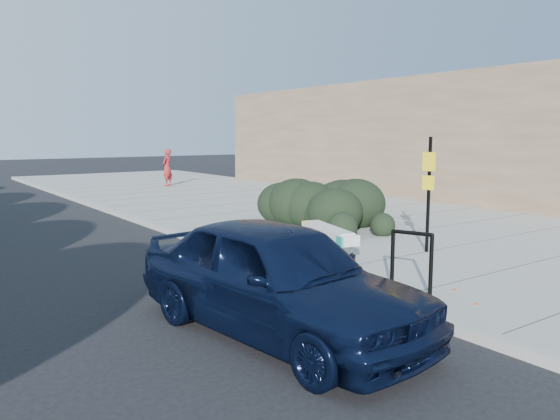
{
  "coord_description": "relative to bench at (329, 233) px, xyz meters",
  "views": [
    {
      "loc": [
        -6.34,
        -7.94,
        2.79
      ],
      "look_at": [
        1.21,
        2.6,
        1.0
      ],
      "focal_mm": 35.0,
      "sensor_mm": 36.0,
      "label": 1
    }
  ],
  "objects": [
    {
      "name": "hedge",
      "position": [
        2.56,
        3.16,
        0.33
      ],
      "size": [
        3.14,
        4.82,
        1.66
      ],
      "primitive_type": "ellipsoid",
      "rotation": [
        0.0,
        0.0,
        -0.22
      ],
      "color": "black",
      "rests_on": "sidewalk_near"
    },
    {
      "name": "pedestrian",
      "position": [
        3.99,
        17.45,
        0.45
      ],
      "size": [
        0.83,
        0.78,
        1.91
      ],
      "primitive_type": "imported",
      "rotation": [
        0.0,
        0.0,
        3.78
      ],
      "color": "maroon",
      "rests_on": "sidewalk_near"
    },
    {
      "name": "sign_post",
      "position": [
        2.06,
        -1.01,
        0.97
      ],
      "size": [
        0.14,
        0.29,
        2.6
      ],
      "rotation": [
        0.0,
        0.0,
        0.31
      ],
      "color": "black",
      "rests_on": "sidewalk_near"
    },
    {
      "name": "bench",
      "position": [
        0.0,
        0.0,
        0.0
      ],
      "size": [
        0.99,
        2.13,
        0.64
      ],
      "rotation": [
        0.0,
        0.0,
        -0.27
      ],
      "color": "gray",
      "rests_on": "sidewalk_near"
    },
    {
      "name": "building_near",
      "position": [
        12.62,
        2.0,
        2.0
      ],
      "size": [
        6.0,
        36.0,
        5.0
      ],
      "primitive_type": "cube",
      "color": "brown",
      "rests_on": "sidewalk_near"
    },
    {
      "name": "sedan_navy",
      "position": [
        -3.44,
        -2.91,
        0.17
      ],
      "size": [
        2.49,
        5.01,
        1.64
      ],
      "primitive_type": "imported",
      "rotation": [
        0.0,
        0.0,
        0.12
      ],
      "color": "black",
      "rests_on": "ground"
    },
    {
      "name": "curb_near",
      "position": [
        -1.38,
        4.0,
        -0.57
      ],
      "size": [
        0.22,
        50.0,
        0.17
      ],
      "primitive_type": "cube",
      "color": "#9E9E99",
      "rests_on": "ground"
    },
    {
      "name": "ground",
      "position": [
        -1.38,
        -1.0,
        -0.65
      ],
      "size": [
        120.0,
        120.0,
        0.0
      ],
      "primitive_type": "plane",
      "color": "black",
      "rests_on": "ground"
    },
    {
      "name": "bike_rack",
      "position": [
        -0.77,
        -3.0,
        0.14
      ],
      "size": [
        0.31,
        0.69,
        1.06
      ],
      "rotation": [
        0.0,
        0.0,
        0.38
      ],
      "color": "black",
      "rests_on": "sidewalk_near"
    },
    {
      "name": "sidewalk_near",
      "position": [
        4.22,
        4.0,
        -0.58
      ],
      "size": [
        11.2,
        50.0,
        0.15
      ],
      "primitive_type": "cube",
      "color": "gray",
      "rests_on": "ground"
    }
  ]
}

